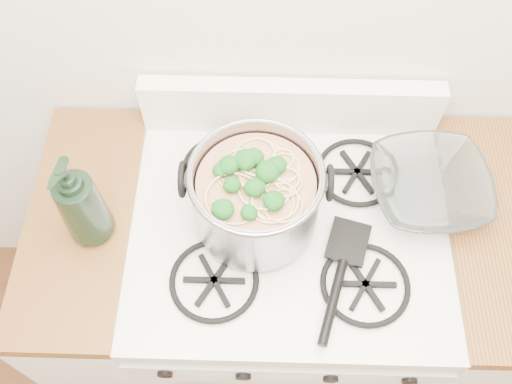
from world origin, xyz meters
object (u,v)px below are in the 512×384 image
glass_bowl (427,191)px  bottle (79,201)px  stock_pot (256,196)px  gas_range (282,295)px  spatula (349,240)px

glass_bowl → bottle: 0.81m
glass_bowl → stock_pot: bearing=-169.7°
stock_pot → gas_range: bearing=-9.7°
gas_range → spatula: 0.52m
gas_range → spatula: (0.13, -0.05, 0.50)m
gas_range → spatula: bearing=-19.7°
bottle → glass_bowl: bearing=20.2°
stock_pot → spatula: bearing=-16.0°
stock_pot → spatula: size_ratio=1.05×
spatula → bottle: (-0.59, 0.02, 0.12)m
gas_range → bottle: 0.77m
stock_pot → spatula: 0.24m
gas_range → glass_bowl: (0.33, 0.09, 0.50)m
glass_bowl → spatula: bearing=-145.1°
gas_range → glass_bowl: 0.61m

